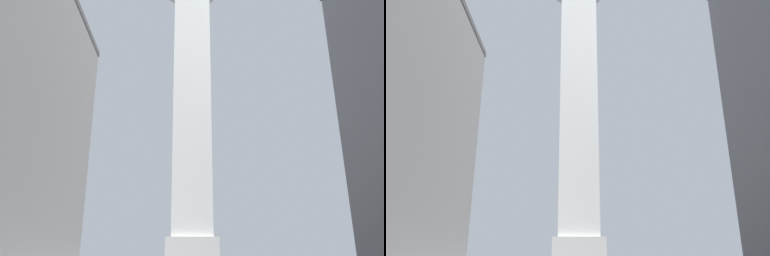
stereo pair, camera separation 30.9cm
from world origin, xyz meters
TOP-DOWN VIEW (x-y plane):
  - obelisk at (0.00, 64.88)m, footprint 8.71×8.71m

SIDE VIEW (x-z plane):
  - obelisk at x=0.00m, z-range -1.25..60.48m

